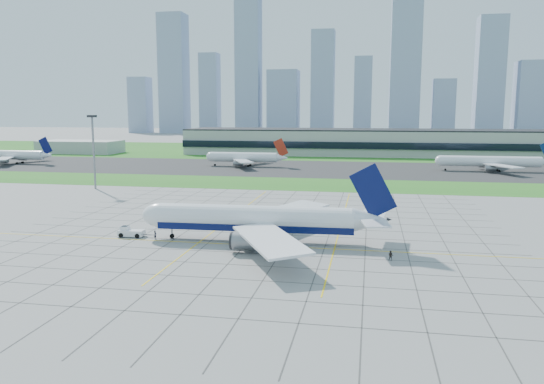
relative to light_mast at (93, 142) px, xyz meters
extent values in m
plane|color=gray|center=(70.00, -65.00, -16.18)|extent=(1400.00, 1400.00, 0.00)
cube|color=#266D1F|center=(70.00, 25.00, -16.16)|extent=(700.00, 35.00, 0.04)
cube|color=#383838|center=(70.00, 80.00, -16.15)|extent=(700.00, 75.00, 0.04)
cube|color=#266D1F|center=(70.00, 190.00, -16.16)|extent=(700.00, 145.00, 0.04)
cube|color=#474744|center=(22.00, -55.00, -16.17)|extent=(0.18, 130.00, 0.02)
cube|color=#474744|center=(30.00, -55.00, -16.17)|extent=(0.18, 130.00, 0.02)
cube|color=#474744|center=(38.00, -55.00, -16.17)|extent=(0.18, 130.00, 0.02)
cube|color=#474744|center=(46.00, -55.00, -16.17)|extent=(0.18, 130.00, 0.02)
cube|color=#474744|center=(54.00, -55.00, -16.17)|extent=(0.18, 130.00, 0.02)
cube|color=#474744|center=(62.00, -55.00, -16.17)|extent=(0.18, 130.00, 0.02)
cube|color=#474744|center=(70.00, -55.00, -16.17)|extent=(0.18, 130.00, 0.02)
cube|color=#474744|center=(78.00, -55.00, -16.17)|extent=(0.18, 130.00, 0.02)
cube|color=#474744|center=(86.00, -55.00, -16.17)|extent=(0.18, 130.00, 0.02)
cube|color=#474744|center=(94.00, -55.00, -16.17)|extent=(0.18, 130.00, 0.02)
cube|color=#474744|center=(102.00, -55.00, -16.17)|extent=(0.18, 130.00, 0.02)
cube|color=#474744|center=(110.00, -55.00, -16.17)|extent=(0.18, 130.00, 0.02)
cube|color=#474744|center=(118.00, -55.00, -16.17)|extent=(0.18, 130.00, 0.02)
cube|color=#474744|center=(70.00, -105.00, -16.17)|extent=(110.00, 0.18, 0.02)
cube|color=#474744|center=(70.00, -97.00, -16.17)|extent=(110.00, 0.18, 0.02)
cube|color=#474744|center=(70.00, -89.00, -16.17)|extent=(110.00, 0.18, 0.02)
cube|color=#474744|center=(70.00, -81.00, -16.17)|extent=(110.00, 0.18, 0.02)
cube|color=#474744|center=(70.00, -73.00, -16.17)|extent=(110.00, 0.18, 0.02)
cube|color=#474744|center=(70.00, -65.00, -16.17)|extent=(110.00, 0.18, 0.02)
cube|color=#474744|center=(70.00, -57.00, -16.17)|extent=(110.00, 0.18, 0.02)
cube|color=#474744|center=(70.00, -49.00, -16.17)|extent=(110.00, 0.18, 0.02)
cube|color=#474744|center=(70.00, -41.00, -16.17)|extent=(110.00, 0.18, 0.02)
cube|color=#474744|center=(70.00, -33.00, -16.17)|extent=(110.00, 0.18, 0.02)
cube|color=#474744|center=(70.00, -25.00, -16.17)|extent=(110.00, 0.18, 0.02)
cube|color=#474744|center=(70.00, -17.00, -16.17)|extent=(110.00, 0.18, 0.02)
cube|color=#474744|center=(70.00, -9.00, -16.17)|extent=(110.00, 0.18, 0.02)
cube|color=#474744|center=(70.00, -1.00, -16.17)|extent=(110.00, 0.18, 0.02)
cube|color=yellow|center=(70.00, -67.00, -16.16)|extent=(120.00, 0.25, 0.03)
cube|color=yellow|center=(60.00, -45.00, -16.16)|extent=(0.25, 100.00, 0.03)
cube|color=yellow|center=(88.00, -45.00, -16.16)|extent=(0.25, 100.00, 0.03)
cube|color=#B7B7B2|center=(110.00, 165.00, -8.68)|extent=(260.00, 42.00, 15.00)
cube|color=black|center=(110.00, 143.50, -9.18)|extent=(260.00, 1.00, 4.00)
cube|color=black|center=(110.00, 165.00, -0.78)|extent=(260.00, 42.00, 0.80)
cube|color=#B7B7B2|center=(-90.00, 145.00, -12.18)|extent=(50.00, 25.00, 8.00)
cylinder|color=gray|center=(0.00, 0.00, -3.68)|extent=(0.70, 0.70, 25.00)
cube|color=black|center=(0.00, 0.00, 9.02)|extent=(2.50, 2.50, 0.80)
cube|color=#8F9FBB|center=(-188.00, 455.00, 17.82)|extent=(24.00, 21.60, 68.00)
cube|color=#8F9FBB|center=(-143.00, 455.00, 54.82)|extent=(31.00, 27.90, 142.00)
cube|color=#8F9FBB|center=(-98.00, 455.00, 31.32)|extent=(22.00, 19.80, 95.00)
cube|color=#8F9FBB|center=(-50.00, 455.00, 63.82)|extent=(28.00, 25.20, 160.00)
cube|color=#8F9FBB|center=(-8.00, 455.00, 20.82)|extent=(35.00, 31.50, 74.00)
cube|color=#8F9FBB|center=(38.00, 455.00, 42.82)|extent=(26.00, 23.40, 118.00)
cube|color=#8F9FBB|center=(84.00, 455.00, 27.82)|extent=(20.00, 18.00, 88.00)
cube|color=#8F9FBB|center=(130.00, 455.00, 58.82)|extent=(33.00, 29.70, 150.00)
cube|color=#8F9FBB|center=(173.00, 455.00, 14.82)|extent=(24.00, 21.60, 62.00)
cube|color=#8F9FBB|center=(220.00, 455.00, 47.82)|extent=(29.00, 26.10, 128.00)
cube|color=#8F9FBB|center=(266.00, 455.00, 23.82)|extent=(36.00, 32.40, 80.00)
cylinder|color=white|center=(71.28, -63.70, -11.22)|extent=(40.90, 6.59, 5.32)
cube|color=#060F41|center=(71.28, -63.70, -12.90)|extent=(40.88, 6.24, 1.42)
ellipsoid|color=white|center=(50.92, -64.34, -11.22)|extent=(8.67, 5.58, 5.32)
cube|color=black|center=(48.97, -64.40, -10.78)|extent=(2.04, 2.89, 0.53)
cone|color=white|center=(94.75, -62.96, -10.95)|extent=(7.24, 5.27, 5.05)
cube|color=#060F41|center=(95.19, -62.94, -5.02)|extent=(9.67, 0.75, 11.31)
cube|color=white|center=(76.15, -49.36, -12.11)|extent=(17.45, 25.90, 0.86)
cube|color=white|center=(77.04, -77.69, -12.11)|extent=(18.63, 25.66, 0.86)
cylinder|color=slate|center=(70.99, -54.40, -13.88)|extent=(5.86, 3.55, 3.37)
cylinder|color=slate|center=(71.58, -72.99, -13.88)|extent=(5.86, 3.55, 3.37)
cylinder|color=gray|center=(53.13, -64.27, -15.03)|extent=(0.33, 0.33, 2.30)
cylinder|color=black|center=(53.13, -64.27, -15.69)|extent=(0.99, 0.47, 0.97)
cylinder|color=black|center=(75.62, -60.72, -15.61)|extent=(1.18, 1.10, 1.15)
cylinder|color=black|center=(75.80, -66.39, -15.61)|extent=(1.18, 1.10, 1.15)
cube|color=white|center=(43.93, -64.47, -15.35)|extent=(5.59, 2.74, 1.29)
cube|color=white|center=(42.46, -64.52, -14.44)|extent=(1.72, 2.07, 1.01)
cube|color=black|center=(42.46, -64.52, -14.25)|extent=(1.53, 1.88, 0.64)
cube|color=gray|center=(47.88, -64.34, -15.63)|extent=(2.76, 0.25, 0.17)
cylinder|color=black|center=(42.06, -63.33, -15.68)|extent=(1.02, 0.49, 1.01)
cylinder|color=black|center=(42.13, -65.72, -15.68)|extent=(1.02, 0.49, 1.01)
cylinder|color=black|center=(45.73, -63.22, -15.68)|extent=(1.02, 0.49, 1.01)
cylinder|color=black|center=(45.80, -65.60, -15.68)|extent=(1.02, 0.49, 1.01)
imported|color=black|center=(49.97, -65.80, -15.23)|extent=(0.53, 0.74, 1.90)
imported|color=black|center=(98.63, -73.26, -15.25)|extent=(1.06, 0.92, 1.86)
cylinder|color=white|center=(-86.20, 74.75, -11.68)|extent=(32.31, 4.80, 4.80)
cube|color=#070B49|center=(-68.24, 74.75, -6.68)|extent=(7.46, 0.40, 9.15)
cube|color=white|center=(-83.95, 85.75, -12.48)|extent=(13.89, 20.66, 0.40)
cube|color=white|center=(-83.95, 63.75, -12.48)|extent=(13.89, 20.66, 0.40)
cylinder|color=black|center=(-83.50, 76.95, -15.68)|extent=(1.00, 1.00, 1.00)
cylinder|color=black|center=(-83.50, 72.55, -15.68)|extent=(1.00, 1.00, 1.00)
cylinder|color=white|center=(33.33, 83.30, -11.68)|extent=(33.23, 4.80, 4.80)
cube|color=#A52412|center=(51.79, 83.30, -6.68)|extent=(7.46, 0.40, 9.15)
cube|color=white|center=(35.64, 94.30, -12.48)|extent=(13.89, 20.66, 0.40)
cube|color=white|center=(35.64, 72.30, -12.48)|extent=(13.89, 20.66, 0.40)
cylinder|color=black|center=(36.10, 85.50, -15.68)|extent=(1.00, 1.00, 1.00)
cylinder|color=black|center=(36.10, 81.10, -15.68)|extent=(1.00, 1.00, 1.00)
cylinder|color=white|center=(147.55, 82.39, -11.68)|extent=(43.11, 4.80, 4.80)
cube|color=white|center=(150.54, 93.39, -12.48)|extent=(13.89, 20.66, 0.40)
cube|color=white|center=(150.54, 71.39, -12.48)|extent=(13.89, 20.66, 0.40)
cylinder|color=black|center=(151.14, 84.59, -15.68)|extent=(1.00, 1.00, 1.00)
cylinder|color=black|center=(151.14, 80.19, -15.68)|extent=(1.00, 1.00, 1.00)
camera|label=1|loc=(94.49, -169.17, 10.83)|focal=35.00mm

